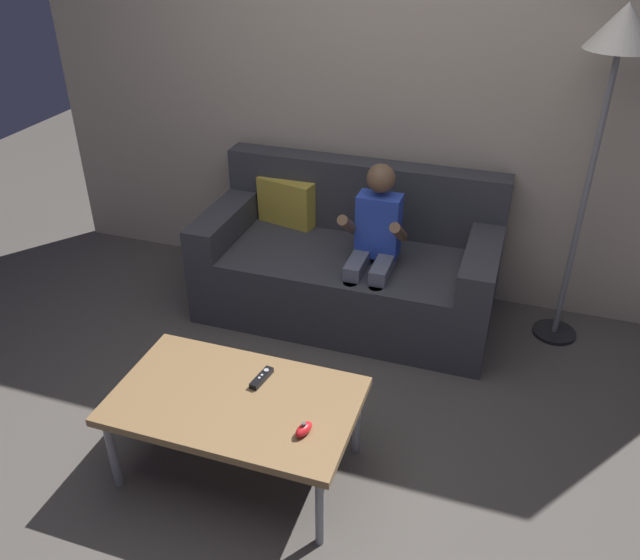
{
  "coord_description": "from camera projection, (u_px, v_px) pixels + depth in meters",
  "views": [
    {
      "loc": [
        0.77,
        -1.85,
        2.17
      ],
      "look_at": [
        -0.07,
        0.65,
        0.59
      ],
      "focal_mm": 36.28,
      "sensor_mm": 36.0,
      "label": 1
    }
  ],
  "objects": [
    {
      "name": "floor_lamp",
      "position": [
        617.0,
        57.0,
        2.91
      ],
      "size": [
        0.32,
        0.32,
        1.77
      ],
      "color": "black",
      "rests_on": "ground"
    },
    {
      "name": "wall_back",
      "position": [
        393.0,
        85.0,
        3.59
      ],
      "size": [
        4.36,
        0.05,
        2.5
      ],
      "primitive_type": "cube",
      "color": "#B2A38E",
      "rests_on": "ground"
    },
    {
      "name": "game_remote_black_near_edge",
      "position": [
        262.0,
        378.0,
        2.73
      ],
      "size": [
        0.06,
        0.14,
        0.03
      ],
      "color": "black",
      "rests_on": "coffee_table"
    },
    {
      "name": "nunchuk_red",
      "position": [
        304.0,
        429.0,
        2.46
      ],
      "size": [
        0.07,
        0.1,
        0.05
      ],
      "color": "red",
      "rests_on": "coffee_table"
    },
    {
      "name": "person_seated_on_couch",
      "position": [
        374.0,
        244.0,
        3.46
      ],
      "size": [
        0.33,
        0.4,
        0.97
      ],
      "color": "slate",
      "rests_on": "ground"
    },
    {
      "name": "couch",
      "position": [
        349.0,
        264.0,
        3.79
      ],
      "size": [
        1.68,
        0.8,
        0.83
      ],
      "color": "#38383D",
      "rests_on": "ground"
    },
    {
      "name": "ground_plane",
      "position": [
        288.0,
        470.0,
        2.83
      ],
      "size": [
        8.71,
        8.71,
        0.0
      ],
      "primitive_type": "plane",
      "color": "#4C4742"
    },
    {
      "name": "coffee_table",
      "position": [
        235.0,
        404.0,
        2.66
      ],
      "size": [
        1.0,
        0.61,
        0.4
      ],
      "color": "brown",
      "rests_on": "ground"
    }
  ]
}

